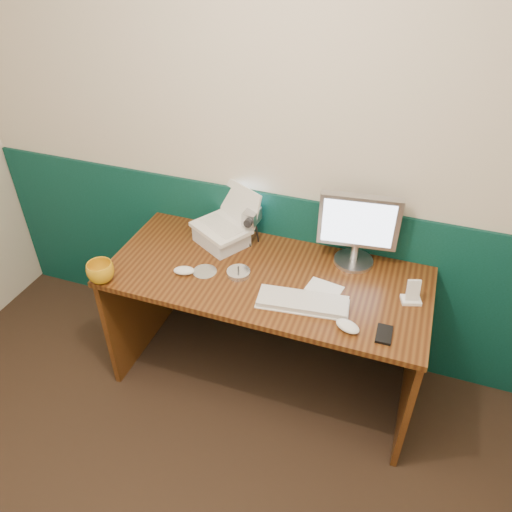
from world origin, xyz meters
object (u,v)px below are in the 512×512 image
at_px(monitor, 358,231).
at_px(keyboard, 303,302).
at_px(desk, 265,329).
at_px(laptop, 220,210).
at_px(camcorder, 252,226).
at_px(mug, 101,272).

height_order(monitor, keyboard, monitor).
distance_m(desk, keyboard, 0.47).
relative_size(desk, laptop, 5.60).
bearing_deg(camcorder, mug, -132.35).
height_order(laptop, monitor, monitor).
height_order(desk, camcorder, camcorder).
relative_size(desk, keyboard, 3.87).
bearing_deg(laptop, mug, -100.58).
distance_m(keyboard, mug, 0.98).
bearing_deg(laptop, desk, 0.09).
bearing_deg(desk, laptop, 149.92).
xyz_separation_m(keyboard, mug, (-0.97, -0.16, 0.04)).
relative_size(keyboard, camcorder, 1.98).
bearing_deg(desk, monitor, 32.74).
distance_m(laptop, camcorder, 0.19).
xyz_separation_m(monitor, camcorder, (-0.55, -0.01, -0.09)).
bearing_deg(mug, laptop, 49.25).
bearing_deg(laptop, monitor, 35.58).
xyz_separation_m(desk, monitor, (0.39, 0.25, 0.57)).
xyz_separation_m(laptop, mug, (-0.42, -0.49, -0.15)).
bearing_deg(desk, camcorder, 124.01).
height_order(mug, camcorder, camcorder).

